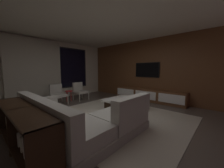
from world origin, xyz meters
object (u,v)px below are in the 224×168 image
accent_chair_by_curtain (58,93)px  coffee_table (125,104)px  accent_chair_near_window (80,90)px  media_console (148,95)px  book_stack_on_coffee_table (124,100)px  console_table_behind_couch (22,127)px  mounted_tv (147,70)px  side_stool (69,93)px  sectional_couch (76,120)px

accent_chair_by_curtain → coffee_table: bearing=-63.2°
accent_chair_near_window → media_console: size_ratio=0.25×
book_stack_on_coffee_table → console_table_behind_couch: 2.74m
media_console → mounted_tv: (0.18, 0.20, 1.10)m
coffee_table → side_stool: side_stool is taller
sectional_couch → book_stack_on_coffee_table: sectional_couch is taller
side_stool → media_console: size_ratio=0.15×
media_console → console_table_behind_couch: (-4.62, -0.06, 0.16)m
sectional_couch → media_console: 3.71m
sectional_couch → media_console: sectional_couch is taller
accent_chair_by_curtain → mounted_tv: mounted_tv is taller
accent_chair_by_curtain → side_stool: (0.52, 0.09, -0.06)m
book_stack_on_coffee_table → console_table_behind_couch: size_ratio=0.13×
console_table_behind_couch → mounted_tv: bearing=3.1°
coffee_table → side_stool: 2.59m
book_stack_on_coffee_table → media_console: size_ratio=0.09×
coffee_table → mounted_tv: mounted_tv is taller
coffee_table → accent_chair_near_window: accent_chair_near_window is taller
coffee_table → media_console: (1.68, -0.02, 0.06)m
side_stool → book_stack_on_coffee_table: bearing=-79.4°
sectional_couch → mounted_tv: bearing=5.7°
sectional_couch → console_table_behind_couch: 0.93m
side_stool → mounted_tv: size_ratio=0.41×
sectional_couch → book_stack_on_coffee_table: 1.83m
accent_chair_by_curtain → side_stool: 0.53m
media_console → accent_chair_by_curtain: bearing=140.1°
sectional_couch → mounted_tv: (3.89, 0.39, 1.06)m
book_stack_on_coffee_table → coffee_table: bearing=31.6°
sectional_couch → coffee_table: (2.02, 0.21, -0.10)m
sectional_couch → coffee_table: size_ratio=2.16×
coffee_table → mounted_tv: 2.20m
accent_chair_near_window → console_table_behind_couch: (-2.74, -2.49, -0.02)m
coffee_table → accent_chair_near_window: 2.42m
console_table_behind_couch → coffee_table: bearing=1.7°
accent_chair_by_curtain → sectional_couch: bearing=-107.4°
side_stool → media_console: 3.45m
accent_chair_near_window → accent_chair_by_curtain: size_ratio=1.00×
book_stack_on_coffee_table → mounted_tv: 2.29m
sectional_couch → accent_chair_near_window: bearing=55.0°
book_stack_on_coffee_table → mounted_tv: (2.06, 0.30, 0.95)m
sectional_couch → coffee_table: sectional_couch is taller
sectional_couch → console_table_behind_couch: (-0.91, 0.13, 0.13)m
accent_chair_near_window → accent_chair_by_curtain: 1.01m
media_console → mounted_tv: 1.13m
sectional_couch → side_stool: (1.33, 2.70, 0.08)m
accent_chair_near_window → mounted_tv: bearing=-47.3°
coffee_table → book_stack_on_coffee_table: (-0.20, -0.12, 0.21)m
mounted_tv → accent_chair_by_curtain: bearing=144.1°
sectional_couch → media_console: bearing=2.9°
media_console → coffee_table: bearing=179.2°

